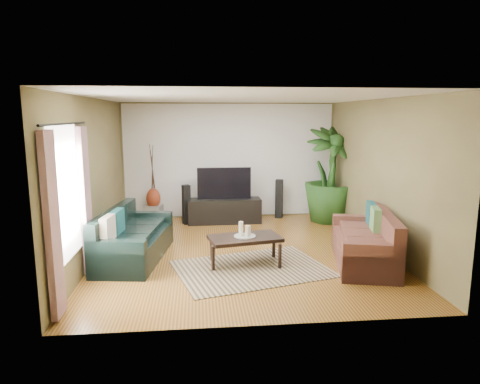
{
  "coord_description": "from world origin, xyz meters",
  "views": [
    {
      "loc": [
        -0.76,
        -7.32,
        2.41
      ],
      "look_at": [
        0.0,
        0.2,
        1.05
      ],
      "focal_mm": 32.0,
      "sensor_mm": 36.0,
      "label": 1
    }
  ],
  "objects": [
    {
      "name": "curtain_rod",
      "position": [
        -2.43,
        -1.6,
        2.3
      ],
      "size": [
        0.03,
        1.9,
        0.03
      ],
      "primitive_type": "cylinder",
      "rotation": [
        1.57,
        0.0,
        0.0
      ],
      "color": "black",
      "rests_on": "ground"
    },
    {
      "name": "television",
      "position": [
        -0.16,
        2.15,
        0.9
      ],
      "size": [
        1.21,
        0.07,
        0.71
      ],
      "primitive_type": "cube",
      "color": "black",
      "rests_on": "tv_stand"
    },
    {
      "name": "speaker_right",
      "position": [
        1.16,
        2.5,
        0.46
      ],
      "size": [
        0.21,
        0.23,
        0.91
      ],
      "primitive_type": "cube",
      "rotation": [
        0.0,
        0.0,
        -0.33
      ],
      "color": "black",
      "rests_on": "floor"
    },
    {
      "name": "wall_back",
      "position": [
        0.0,
        2.75,
        1.35
      ],
      "size": [
        5.0,
        0.0,
        5.0
      ],
      "primitive_type": "plane",
      "rotation": [
        1.57,
        0.0,
        0.0
      ],
      "color": "olive",
      "rests_on": "ground"
    },
    {
      "name": "wall_right",
      "position": [
        2.5,
        0.0,
        1.35
      ],
      "size": [
        0.0,
        5.5,
        5.5
      ],
      "primitive_type": "plane",
      "rotation": [
        1.57,
        0.0,
        -1.57
      ],
      "color": "olive",
      "rests_on": "ground"
    },
    {
      "name": "potted_plant",
      "position": [
        2.25,
        2.06,
        1.08
      ],
      "size": [
        1.45,
        1.45,
        2.15
      ],
      "primitive_type": "imported",
      "rotation": [
        0.0,
        0.0,
        0.23
      ],
      "color": "#1E4517",
      "rests_on": "floor"
    },
    {
      "name": "curtain_near",
      "position": [
        -2.43,
        -2.35,
        1.15
      ],
      "size": [
        0.08,
        0.35,
        2.2
      ],
      "primitive_type": "cube",
      "color": "gray",
      "rests_on": "ground"
    },
    {
      "name": "wall_front",
      "position": [
        0.0,
        -2.75,
        1.35
      ],
      "size": [
        5.0,
        0.0,
        5.0
      ],
      "primitive_type": "plane",
      "rotation": [
        -1.57,
        0.0,
        0.0
      ],
      "color": "olive",
      "rests_on": "ground"
    },
    {
      "name": "wall_left",
      "position": [
        -2.5,
        0.0,
        1.35
      ],
      "size": [
        0.0,
        5.5,
        5.5
      ],
      "primitive_type": "plane",
      "rotation": [
        1.57,
        0.0,
        1.57
      ],
      "color": "olive",
      "rests_on": "ground"
    },
    {
      "name": "coffee_table",
      "position": [
        -0.01,
        -0.65,
        0.23
      ],
      "size": [
        1.24,
        0.83,
        0.47
      ],
      "primitive_type": "cube",
      "rotation": [
        0.0,
        0.0,
        0.2
      ],
      "color": "black",
      "rests_on": "floor"
    },
    {
      "name": "pedestal",
      "position": [
        -1.78,
        2.5,
        0.18
      ],
      "size": [
        0.43,
        0.43,
        0.36
      ],
      "primitive_type": "cube",
      "rotation": [
        0.0,
        0.0,
        -0.22
      ],
      "color": "gray",
      "rests_on": "floor"
    },
    {
      "name": "sofa_right",
      "position": [
        1.94,
        -0.79,
        0.42
      ],
      "size": [
        1.29,
        2.08,
        0.85
      ],
      "primitive_type": "cube",
      "rotation": [
        0.0,
        0.0,
        -1.81
      ],
      "color": "#572E24",
      "rests_on": "floor"
    },
    {
      "name": "area_rug",
      "position": [
        0.08,
        -0.9,
        0.01
      ],
      "size": [
        2.67,
        2.2,
        0.01
      ],
      "primitive_type": "cube",
      "rotation": [
        0.0,
        0.0,
        0.27
      ],
      "color": "#9D865C",
      "rests_on": "floor"
    },
    {
      "name": "backwall_panel",
      "position": [
        0.0,
        2.74,
        1.35
      ],
      "size": [
        4.9,
        0.0,
        4.9
      ],
      "primitive_type": "plane",
      "rotation": [
        1.57,
        0.0,
        0.0
      ],
      "color": "white",
      "rests_on": "ground"
    },
    {
      "name": "side_table",
      "position": [
        -2.23,
        1.19,
        0.23
      ],
      "size": [
        0.53,
        0.53,
        0.47
      ],
      "primitive_type": "cube",
      "rotation": [
        0.0,
        0.0,
        -0.22
      ],
      "color": "brown",
      "rests_on": "floor"
    },
    {
      "name": "curtain_far",
      "position": [
        -2.43,
        -0.85,
        1.15
      ],
      "size": [
        0.08,
        0.35,
        2.2
      ],
      "primitive_type": "cube",
      "color": "gray",
      "rests_on": "ground"
    },
    {
      "name": "tv_stand",
      "position": [
        -0.16,
        2.13,
        0.27
      ],
      "size": [
        1.65,
        0.52,
        0.55
      ],
      "primitive_type": "cube",
      "rotation": [
        0.0,
        0.0,
        0.01
      ],
      "color": "black",
      "rests_on": "floor"
    },
    {
      "name": "plant_pot",
      "position": [
        2.25,
        2.06,
        0.15
      ],
      "size": [
        0.4,
        0.4,
        0.31
      ],
      "primitive_type": "cylinder",
      "color": "black",
      "rests_on": "floor"
    },
    {
      "name": "candle_tray",
      "position": [
        -0.01,
        -0.65,
        0.47
      ],
      "size": [
        0.35,
        0.35,
        0.02
      ],
      "primitive_type": "cylinder",
      "color": "gray",
      "rests_on": "coffee_table"
    },
    {
      "name": "speaker_left",
      "position": [
        -1.01,
        2.1,
        0.44
      ],
      "size": [
        0.21,
        0.22,
        0.88
      ],
      "primitive_type": "cube",
      "rotation": [
        0.0,
        0.0,
        0.33
      ],
      "color": "black",
      "rests_on": "floor"
    },
    {
      "name": "candle_short",
      "position": [
        0.06,
        -0.59,
        0.55
      ],
      "size": [
        0.07,
        0.07,
        0.15
      ],
      "primitive_type": "cylinder",
      "color": "white",
      "rests_on": "candle_tray"
    },
    {
      "name": "candle_tall",
      "position": [
        -0.07,
        -0.62,
        0.6
      ],
      "size": [
        0.07,
        0.07,
        0.23
      ],
      "primitive_type": "cylinder",
      "color": "beige",
      "rests_on": "candle_tray"
    },
    {
      "name": "vase",
      "position": [
        -1.78,
        2.5,
        0.52
      ],
      "size": [
        0.33,
        0.33,
        0.46
      ],
      "primitive_type": "ellipsoid",
      "color": "maroon",
      "rests_on": "pedestal"
    },
    {
      "name": "ceiling",
      "position": [
        0.0,
        0.0,
        2.7
      ],
      "size": [
        5.5,
        5.5,
        0.0
      ],
      "primitive_type": "plane",
      "rotation": [
        3.14,
        0.0,
        0.0
      ],
      "color": "white",
      "rests_on": "ground"
    },
    {
      "name": "sofa_left",
      "position": [
        -1.83,
        -0.19,
        0.42
      ],
      "size": [
        1.17,
        2.17,
        0.85
      ],
      "primitive_type": "cube",
      "rotation": [
        0.0,
        0.0,
        1.43
      ],
      "color": "black",
      "rests_on": "floor"
    },
    {
      "name": "window_pane",
      "position": [
        -2.48,
        -1.6,
        1.4
      ],
      "size": [
        0.0,
        1.8,
        1.8
      ],
      "primitive_type": "plane",
      "rotation": [
        1.57,
        0.0,
        1.57
      ],
      "color": "white",
      "rests_on": "ground"
    },
    {
      "name": "candle_mid",
      "position": [
        0.03,
        -0.69,
        0.57
      ],
      "size": [
        0.07,
        0.07,
        0.18
      ],
      "primitive_type": "cylinder",
      "color": "#F0E5CB",
      "rests_on": "candle_tray"
    },
    {
      "name": "floor",
      "position": [
        0.0,
        0.0,
        0.0
      ],
      "size": [
        5.5,
        5.5,
        0.0
      ],
      "primitive_type": "plane",
      "color": "olive",
      "rests_on": "ground"
    }
  ]
}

